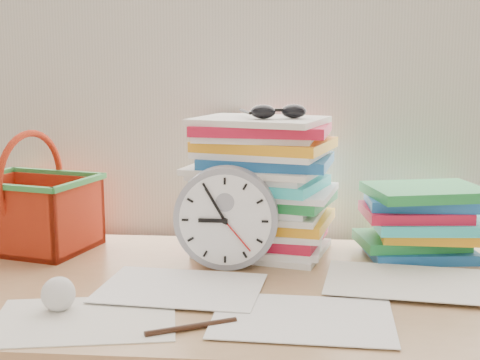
# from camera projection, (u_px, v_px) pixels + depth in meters

# --- Properties ---
(curtain) EXTENTS (2.40, 0.01, 2.50)m
(curtain) POSITION_uv_depth(u_px,v_px,m) (233.00, 14.00, 1.61)
(curtain) COLOR beige
(curtain) RESTS_ON room_shell
(desk) EXTENTS (1.40, 0.70, 0.75)m
(desk) POSITION_uv_depth(u_px,v_px,m) (215.00, 318.00, 1.35)
(desk) COLOR #A57A4D
(desk) RESTS_ON ground
(paper_stack) EXTENTS (0.36, 0.32, 0.31)m
(paper_stack) POSITION_uv_depth(u_px,v_px,m) (262.00, 186.00, 1.53)
(paper_stack) COLOR white
(paper_stack) RESTS_ON desk
(clock) EXTENTS (0.22, 0.04, 0.22)m
(clock) POSITION_uv_depth(u_px,v_px,m) (226.00, 218.00, 1.41)
(clock) COLOR gray
(clock) RESTS_ON desk
(sunglasses) EXTENTS (0.17, 0.15, 0.03)m
(sunglasses) POSITION_uv_depth(u_px,v_px,m) (278.00, 111.00, 1.46)
(sunglasses) COLOR black
(sunglasses) RESTS_ON paper_stack
(book_stack) EXTENTS (0.29, 0.24, 0.16)m
(book_stack) POSITION_uv_depth(u_px,v_px,m) (420.00, 222.00, 1.51)
(book_stack) COLOR white
(book_stack) RESTS_ON desk
(basket) EXTENTS (0.32, 0.28, 0.27)m
(basket) POSITION_uv_depth(u_px,v_px,m) (32.00, 192.00, 1.56)
(basket) COLOR #BB3112
(basket) RESTS_ON desk
(crumpled_ball) EXTENTS (0.06, 0.06, 0.06)m
(crumpled_ball) POSITION_uv_depth(u_px,v_px,m) (58.00, 294.00, 1.18)
(crumpled_ball) COLOR white
(crumpled_ball) RESTS_ON desk
(pen) EXTENTS (0.15, 0.08, 0.01)m
(pen) POSITION_uv_depth(u_px,v_px,m) (191.00, 327.00, 1.10)
(pen) COLOR black
(pen) RESTS_ON desk
(scattered_papers) EXTENTS (1.26, 0.42, 0.02)m
(scattered_papers) POSITION_uv_depth(u_px,v_px,m) (215.00, 280.00, 1.34)
(scattered_papers) COLOR white
(scattered_papers) RESTS_ON desk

